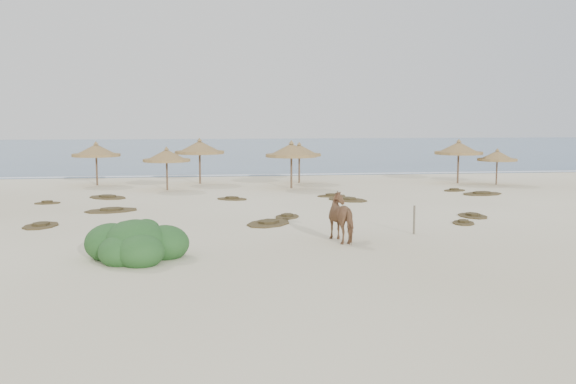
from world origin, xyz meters
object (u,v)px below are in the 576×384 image
at_px(palapa_0, 96,151).
at_px(horse, 344,217).
at_px(bush, 136,244).
at_px(palapa_1, 167,156).

distance_m(palapa_0, horse, 25.28).
bearing_deg(bush, palapa_1, 89.74).
bearing_deg(palapa_1, bush, -90.26).
bearing_deg(palapa_0, horse, -61.44).
height_order(horse, bush, horse).
bearing_deg(horse, bush, 3.03).
relative_size(palapa_0, horse, 1.70).
bearing_deg(palapa_1, horse, -68.60).
height_order(palapa_1, bush, palapa_1).
distance_m(palapa_1, bush, 20.56).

